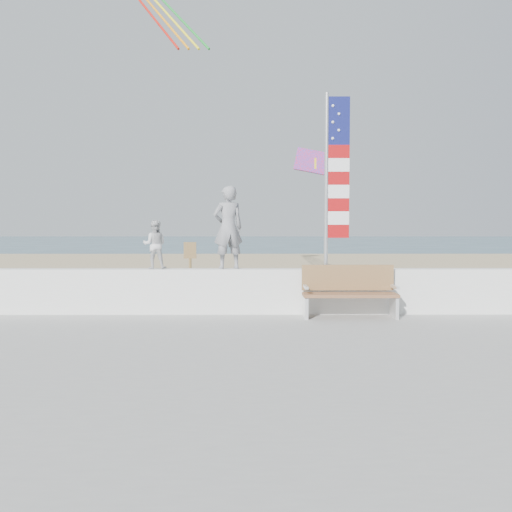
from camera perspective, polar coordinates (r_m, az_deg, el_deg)
The scene contains 10 objects.
ground at distance 9.06m, azimuth -1.23°, elevation -9.16°, with size 220.00×220.00×0.00m, color #2F4E5E.
sand at distance 17.95m, azimuth -0.73°, elevation -2.97°, with size 90.00×40.00×0.08m, color tan.
boardwalk at distance 5.17m, azimuth -2.04°, elevation -17.11°, with size 50.00×12.40×0.10m, color #9D9D98.
seawall at distance 10.93m, azimuth -1.05°, elevation -3.72°, with size 30.00×0.35×0.90m, color white.
adult at distance 10.87m, azimuth -2.95°, elevation 3.01°, with size 0.61×0.40×1.66m, color gray.
child at distance 11.04m, azimuth -10.61°, elevation 1.19°, with size 0.48×0.37×0.98m, color silver.
bench at distance 10.63m, azimuth 9.77°, elevation -3.63°, with size 1.80×0.57×1.00m.
flag at distance 11.02m, azimuth 8.08°, elevation 8.62°, with size 0.50×0.08×3.50m.
parafoil_kite at distance 13.30m, azimuth 6.35°, elevation 9.76°, with size 1.06×0.45×0.70m.
sign at distance 13.99m, azimuth -6.95°, elevation -0.97°, with size 0.32×0.07×1.46m.
Camera 1 is at (0.16, -8.85, 1.91)m, focal length 38.00 mm.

